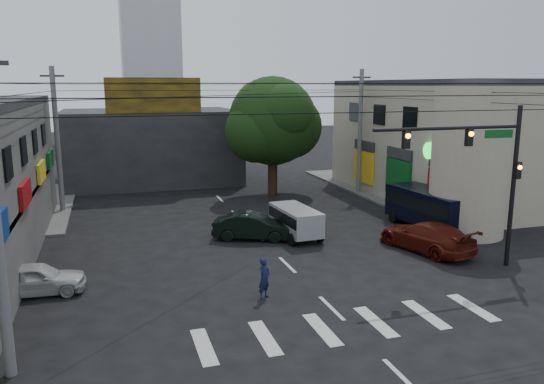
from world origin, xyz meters
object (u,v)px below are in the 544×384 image
traffic_gantry (484,162)px  maroon_sedan (426,236)px  traffic_officer (264,278)px  street_tree (273,121)px  utility_pole_far_left (57,141)px  utility_pole_far_right (360,132)px  white_compact (36,279)px  navy_van (430,210)px  dark_sedan (253,226)px  silver_minivan (296,223)px

traffic_gantry → maroon_sedan: traffic_gantry is taller
traffic_gantry → traffic_officer: 10.71m
street_tree → utility_pole_far_left: utility_pole_far_left is taller
traffic_gantry → utility_pole_far_right: 17.21m
street_tree → traffic_officer: (-6.09, -18.36, -4.67)m
utility_pole_far_left → maroon_sedan: 22.93m
white_compact → traffic_officer: 8.94m
navy_van → traffic_officer: bearing=114.8°
traffic_gantry → utility_pole_far_left: 25.00m
utility_pole_far_left → maroon_sedan: bearing=-38.4°
dark_sedan → maroon_sedan: bearing=-97.8°
navy_van → utility_pole_far_left: bearing=57.1°
traffic_officer → silver_minivan: bearing=23.0°
maroon_sedan → street_tree: bearing=-92.8°
street_tree → navy_van: (5.69, -11.57, -4.35)m
dark_sedan → maroon_sedan: size_ratio=0.82×
traffic_gantry → utility_pole_far_right: size_ratio=0.78×
traffic_gantry → dark_sedan: (-8.20, 7.47, -4.13)m
white_compact → street_tree: bearing=-39.9°
traffic_gantry → maroon_sedan: bearing=101.7°
navy_van → maroon_sedan: bearing=139.4°
traffic_gantry → utility_pole_far_left: (-18.32, 17.00, -0.23)m
utility_pole_far_left → silver_minivan: utility_pole_far_left is taller
street_tree → maroon_sedan: 16.10m
utility_pole_far_right → traffic_officer: size_ratio=5.74×
utility_pole_far_left → navy_van: bearing=-27.6°
street_tree → traffic_gantry: 18.42m
utility_pole_far_left → maroon_sedan: utility_pole_far_left is taller
utility_pole_far_right → navy_van: (-0.81, -10.57, -3.48)m
utility_pole_far_left → traffic_officer: bearing=-64.1°
utility_pole_far_right → navy_van: utility_pole_far_right is taller
white_compact → maroon_sedan: 17.71m
utility_pole_far_left → white_compact: utility_pole_far_left is taller
utility_pole_far_left → dark_sedan: 14.44m
street_tree → white_compact: 21.65m
navy_van → street_tree: bearing=21.0°
silver_minivan → navy_van: (7.83, -0.64, 0.30)m
traffic_gantry → traffic_officer: (-9.91, -0.36, -4.03)m
utility_pole_far_left → traffic_gantry: bearing=-42.9°
street_tree → traffic_officer: bearing=-108.3°
street_tree → traffic_gantry: street_tree is taller
dark_sedan → traffic_officer: size_ratio=2.79×
white_compact → silver_minivan: silver_minivan is taller
street_tree → white_compact: bearing=-133.4°
utility_pole_far_right → maroon_sedan: utility_pole_far_right is taller
street_tree → dark_sedan: (-4.38, -10.54, -4.78)m
utility_pole_far_left → traffic_officer: (8.41, -17.36, -3.80)m
utility_pole_far_right → silver_minivan: size_ratio=2.35×
maroon_sedan → white_compact: bearing=-13.9°
utility_pole_far_left → utility_pole_far_right: same height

